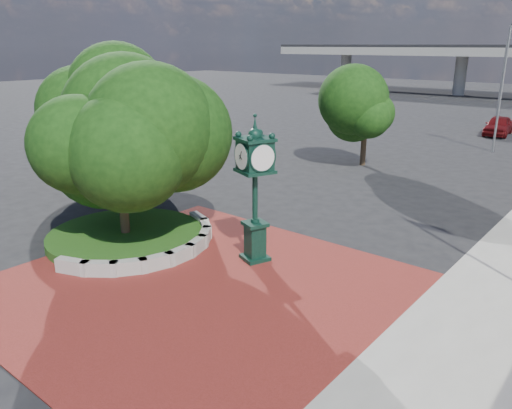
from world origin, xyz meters
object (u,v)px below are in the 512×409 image
(parked_car, at_px, (498,126))
(street_lamp_near, at_px, (506,79))
(street_lamp_far, at_px, (505,76))
(post_clock, at_px, (255,184))

(parked_car, bearing_deg, street_lamp_near, -81.76)
(street_lamp_far, bearing_deg, street_lamp_near, -75.92)
(street_lamp_near, height_order, street_lamp_far, street_lamp_near)
(street_lamp_near, bearing_deg, parked_car, 103.78)
(post_clock, distance_m, street_lamp_far, 38.33)
(street_lamp_near, bearing_deg, post_clock, -93.13)
(street_lamp_near, relative_size, street_lamp_far, 1.10)
(post_clock, height_order, parked_car, post_clock)
(parked_car, relative_size, street_lamp_near, 0.54)
(post_clock, relative_size, parked_car, 1.10)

